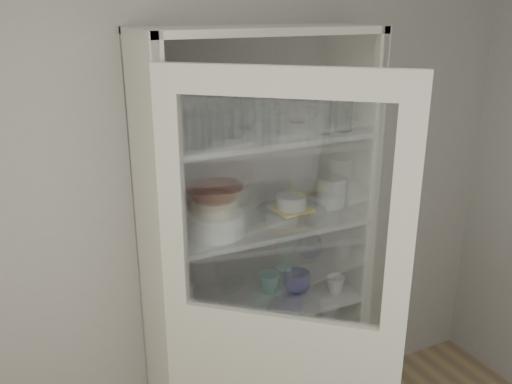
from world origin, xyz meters
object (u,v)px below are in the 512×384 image
goblet_3 (297,103)px  glass_platter (291,212)px  goblet_1 (243,108)px  measuring_cups (212,314)px  mug_blue (297,282)px  white_canister (182,298)px  cream_bowl (215,205)px  plate_stack_front (215,222)px  plate_stack_back (213,210)px  mug_white (335,285)px  grey_bowl_stack (332,191)px  white_ramekin (291,202)px  cream_dish (241,370)px  mug_teal (269,283)px  teal_jar (284,277)px  terracotta_bowl (215,192)px  yellow_trivet (291,209)px  pantry_cabinet (250,277)px  goblet_0 (215,112)px  cupboard_door (279,366)px  goblet_2 (268,110)px  tin_box (274,357)px

goblet_3 → glass_platter: goblet_3 is taller
goblet_1 → measuring_cups: goblet_1 is taller
mug_blue → white_canister: (-0.55, 0.09, 0.01)m
cream_bowl → plate_stack_front: bearing=0.0°
goblet_1 → plate_stack_back: size_ratio=0.84×
mug_white → grey_bowl_stack: bearing=74.8°
white_ramekin → goblet_1: bearing=150.3°
mug_white → mug_blue: bearing=155.7°
goblet_3 → cream_dish: size_ratio=0.87×
mug_teal → teal_jar: mug_teal is taller
plate_stack_back → glass_platter: (0.34, -0.12, -0.03)m
goblet_3 → cream_bowl: bearing=-160.4°
white_ramekin → mug_blue: bearing=-56.1°
glass_platter → terracotta_bowl: bearing=-172.4°
mug_white → cream_bowl: bearing=177.2°
mug_blue → white_ramekin: bearing=119.9°
yellow_trivet → mug_teal: bearing=164.8°
plate_stack_front → mug_white: size_ratio=2.80×
white_canister → grey_bowl_stack: bearing=-2.9°
goblet_1 → glass_platter: size_ratio=0.56×
pantry_cabinet → glass_platter: 0.38m
pantry_cabinet → goblet_0: pantry_cabinet is taller
cupboard_door → goblet_0: size_ratio=10.76×
goblet_0 → teal_jar: (0.33, -0.03, -0.85)m
goblet_0 → mug_white: goblet_0 is taller
goblet_2 → goblet_0: bearing=178.4°
mug_white → measuring_cups: 0.62m
terracotta_bowl → teal_jar: 0.68m
plate_stack_back → mug_blue: plate_stack_back is taller
white_canister → measuring_cups: bearing=-49.1°
yellow_trivet → tin_box: 0.80m
mug_blue → cream_dish: (-0.29, 0.01, -0.42)m
cream_bowl → mug_white: 0.76m
measuring_cups → grey_bowl_stack: bearing=6.4°
glass_platter → teal_jar: glass_platter is taller
goblet_3 → grey_bowl_stack: bearing=-37.2°
goblet_0 → plate_stack_front: (-0.07, -0.14, -0.44)m
tin_box → plate_stack_back: bearing=158.1°
goblet_0 → white_ramekin: goblet_0 is taller
grey_bowl_stack → glass_platter: bearing=-176.6°
cream_bowl → goblet_0: bearing=63.7°
plate_stack_back → mug_white: (0.53, -0.24, -0.39)m
goblet_3 → plate_stack_front: bearing=-160.4°
goblet_0 → white_ramekin: (0.33, -0.08, -0.43)m
plate_stack_front → terracotta_bowl: 0.14m
glass_platter → yellow_trivet: size_ratio=2.04×
cream_dish → plate_stack_front: bearing=-164.7°
mug_blue → teal_jar: size_ratio=1.42×
teal_jar → white_canister: white_canister is taller
pantry_cabinet → white_ramekin: (0.18, -0.07, 0.38)m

